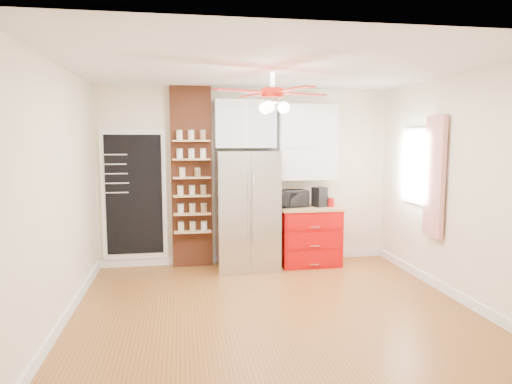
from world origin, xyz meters
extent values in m
plane|color=brown|center=(0.00, 0.00, 0.00)|extent=(4.50, 4.50, 0.00)
plane|color=white|center=(0.00, 0.00, 2.70)|extent=(4.50, 4.50, 0.00)
cube|color=#FDEDCB|center=(0.00, 2.00, 1.35)|extent=(4.50, 0.02, 2.70)
cube|color=#FDEDCB|center=(0.00, -2.00, 1.35)|extent=(4.50, 0.02, 2.70)
cube|color=#FDEDCB|center=(-2.25, 0.00, 1.35)|extent=(0.02, 4.00, 2.70)
cube|color=#FDEDCB|center=(2.25, 0.00, 1.35)|extent=(0.02, 4.00, 2.70)
cube|color=white|center=(-1.70, 1.97, 1.10)|extent=(0.95, 0.04, 1.95)
cube|color=black|center=(-1.70, 1.95, 1.10)|extent=(0.82, 0.02, 1.78)
cube|color=brown|center=(-0.85, 1.92, 1.35)|extent=(0.60, 0.16, 2.70)
cube|color=silver|center=(-0.05, 1.63, 0.88)|extent=(0.90, 0.70, 1.75)
cube|color=white|center=(-0.05, 1.82, 2.15)|extent=(0.90, 0.35, 0.70)
cube|color=#B30405|center=(0.92, 1.68, 0.43)|extent=(0.90, 0.60, 0.86)
cube|color=#B78150|center=(0.92, 1.68, 0.88)|extent=(0.94, 0.64, 0.04)
cube|color=white|center=(0.92, 1.85, 1.88)|extent=(0.90, 0.30, 1.15)
cube|color=white|center=(2.23, 0.90, 1.55)|extent=(0.04, 0.75, 1.05)
cube|color=red|center=(2.18, 0.35, 1.45)|extent=(0.06, 0.40, 1.55)
cylinder|color=silver|center=(0.00, 0.00, 2.55)|extent=(0.05, 0.05, 0.20)
cylinder|color=maroon|center=(0.00, 0.00, 2.43)|extent=(0.24, 0.24, 0.10)
sphere|color=white|center=(0.00, 0.00, 2.27)|extent=(0.13, 0.13, 0.13)
imported|color=black|center=(0.64, 1.71, 1.03)|extent=(0.52, 0.41, 0.25)
cube|color=black|center=(1.07, 1.65, 1.05)|extent=(0.22, 0.24, 0.30)
cylinder|color=#B0090D|center=(1.24, 1.61, 0.97)|extent=(0.11, 0.11, 0.14)
cylinder|color=#AB092C|center=(1.23, 1.70, 0.97)|extent=(0.11, 0.11, 0.13)
cylinder|color=beige|center=(-0.99, 1.81, 1.44)|extent=(0.11, 0.11, 0.13)
cylinder|color=olive|center=(-0.77, 1.78, 1.43)|extent=(0.11, 0.11, 0.12)
camera|label=1|loc=(-1.01, -4.98, 1.93)|focal=32.00mm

